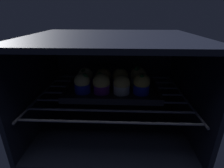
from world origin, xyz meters
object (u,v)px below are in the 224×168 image
at_px(muffin_row0_col3, 142,84).
at_px(muffin_row1_col3, 138,77).
at_px(muffin_row1_col0, 86,77).
at_px(muffin_row0_col1, 101,84).
at_px(muffin_row1_col2, 120,78).
at_px(muffin_row0_col2, 122,85).
at_px(muffin_row0_col0, 82,83).
at_px(muffin_row1_col1, 104,78).
at_px(baking_tray, 112,90).

height_order(muffin_row0_col3, muffin_row1_col3, muffin_row1_col3).
height_order(muffin_row0_col3, muffin_row1_col0, muffin_row0_col3).
height_order(muffin_row0_col1, muffin_row1_col0, muffin_row0_col1).
relative_size(muffin_row0_col3, muffin_row1_col2, 1.03).
bearing_deg(muffin_row0_col2, muffin_row0_col0, 179.41).
bearing_deg(muffin_row0_col2, muffin_row1_col1, 135.80).
distance_m(muffin_row1_col2, muffin_row1_col3, 0.07).
distance_m(muffin_row0_col1, muffin_row1_col0, 0.10).
bearing_deg(muffin_row0_col1, muffin_row1_col1, 88.77).
relative_size(baking_tray, muffin_row0_col3, 4.55).
height_order(muffin_row0_col0, muffin_row1_col0, muffin_row0_col0).
bearing_deg(baking_tray, muffin_row0_col2, -44.03).
height_order(muffin_row0_col3, muffin_row1_col2, muffin_row0_col3).
xyz_separation_m(muffin_row0_col0, muffin_row1_col0, (-0.00, 0.07, -0.00)).
bearing_deg(muffin_row0_col1, muffin_row0_col2, -0.44).
bearing_deg(muffin_row0_col0, muffin_row1_col3, 19.13).
bearing_deg(muffin_row1_col2, muffin_row0_col0, -154.07).
bearing_deg(baking_tray, muffin_row1_col3, 20.80).
xyz_separation_m(baking_tray, muffin_row1_col3, (0.10, 0.04, 0.04)).
relative_size(muffin_row0_col2, muffin_row1_col1, 0.99).
relative_size(muffin_row0_col3, muffin_row1_col1, 1.10).
bearing_deg(muffin_row1_col0, baking_tray, -19.41).
height_order(baking_tray, muffin_row1_col3, muffin_row1_col3).
distance_m(muffin_row1_col1, muffin_row1_col3, 0.14).
height_order(muffin_row0_col2, muffin_row1_col1, muffin_row1_col1).
height_order(muffin_row0_col1, muffin_row1_col3, muffin_row1_col3).
height_order(baking_tray, muffin_row0_col2, muffin_row0_col2).
xyz_separation_m(muffin_row0_col1, muffin_row1_col2, (0.07, 0.07, 0.00)).
bearing_deg(baking_tray, muffin_row0_col0, -162.50).
bearing_deg(muffin_row1_col0, muffin_row1_col2, -1.98).
height_order(muffin_row1_col0, muffin_row1_col2, muffin_row1_col2).
distance_m(muffin_row0_col1, muffin_row1_col3, 0.16).
bearing_deg(baking_tray, muffin_row1_col1, 135.62).
height_order(muffin_row0_col0, muffin_row1_col3, muffin_row1_col3).
height_order(muffin_row1_col0, muffin_row1_col3, muffin_row1_col3).
relative_size(muffin_row1_col2, muffin_row1_col3, 0.91).
height_order(muffin_row0_col2, muffin_row1_col3, muffin_row1_col3).
bearing_deg(muffin_row1_col3, muffin_row0_col0, -160.87).
xyz_separation_m(muffin_row0_col0, muffin_row0_col1, (0.07, -0.00, -0.00)).
bearing_deg(muffin_row0_col3, muffin_row0_col0, 179.90).
height_order(muffin_row0_col0, muffin_row0_col3, muffin_row0_col3).
bearing_deg(muffin_row1_col0, muffin_row0_col1, -45.47).
bearing_deg(muffin_row0_col1, muffin_row1_col3, 27.79).
height_order(muffin_row1_col0, muffin_row1_col1, muffin_row1_col0).
height_order(baking_tray, muffin_row0_col1, muffin_row0_col1).
distance_m(muffin_row0_col3, muffin_row1_col1, 0.16).
bearing_deg(muffin_row1_col1, muffin_row0_col2, -44.20).
distance_m(muffin_row0_col2, muffin_row0_col3, 0.07).
relative_size(muffin_row1_col1, muffin_row1_col2, 0.93).
distance_m(muffin_row0_col0, muffin_row1_col3, 0.22).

